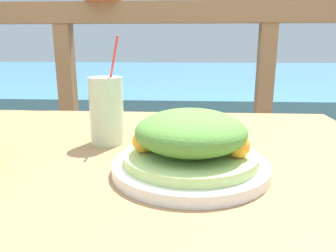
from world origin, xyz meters
The scene contains 5 objects.
patio_table centered at (0.00, 0.00, 0.62)m, with size 1.11×0.95×0.71m.
railing_fence centered at (0.00, 0.89, 0.79)m, with size 2.80×0.08×1.11m.
sea_backdrop centered at (0.00, 3.39, 0.29)m, with size 12.00×4.00×0.59m.
salad_plate centered at (0.12, -0.05, 0.76)m, with size 0.28×0.28×0.11m.
drink_glass centered at (-0.08, 0.12, 0.78)m, with size 0.08×0.08×0.24m.
Camera 1 is at (0.11, -0.61, 0.94)m, focal length 35.00 mm.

